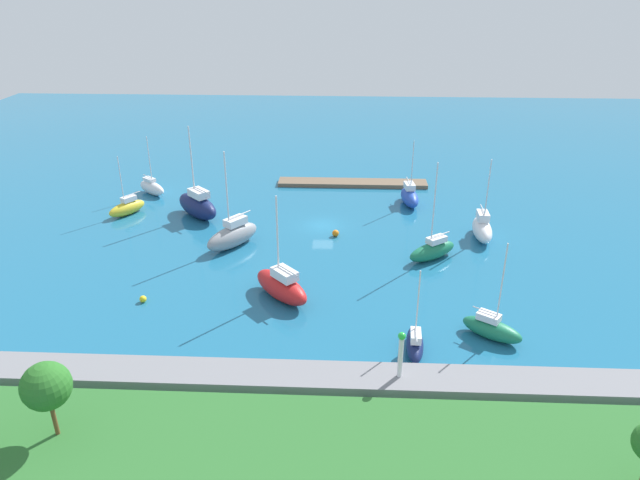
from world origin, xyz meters
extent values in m
plane|color=#1E668C|center=(0.00, 0.00, 0.00)|extent=(160.00, 160.00, 0.00)
cube|color=brown|center=(-3.63, -14.90, 0.27)|extent=(21.16, 2.97, 0.54)
cube|color=gray|center=(0.00, 29.65, 0.59)|extent=(72.16, 3.17, 1.17)
cube|color=#2D6B2D|center=(0.00, 37.72, 0.66)|extent=(49.83, 10.98, 1.32)
cylinder|color=silver|center=(-6.76, 29.65, 2.77)|extent=(0.36, 0.36, 3.20)
sphere|color=green|center=(-6.76, 29.65, 4.62)|extent=(0.56, 0.56, 0.56)
cylinder|color=brown|center=(15.17, 36.56, 2.73)|extent=(0.27, 0.27, 2.83)
sphere|color=#286B23|center=(15.17, 36.56, 5.05)|extent=(3.01, 3.01, 3.01)
ellipsoid|color=white|center=(-18.26, 2.77, 1.07)|extent=(2.24, 6.08, 2.15)
cube|color=silver|center=(-18.28, 2.29, 2.58)|extent=(1.29, 2.21, 0.87)
cylinder|color=silver|center=(-18.25, 3.07, 5.79)|extent=(0.14, 0.14, 7.29)
cylinder|color=silver|center=(-18.30, 1.68, 3.17)|extent=(0.22, 2.77, 0.12)
ellipsoid|color=#19724C|center=(-14.98, 22.73, 0.79)|extent=(5.23, 4.40, 1.58)
cube|color=silver|center=(-14.64, 22.49, 1.88)|extent=(2.13, 1.94, 0.60)
cylinder|color=silver|center=(-15.19, 22.87, 5.18)|extent=(0.12, 0.12, 7.20)
cylinder|color=silver|center=(-14.32, 22.27, 2.33)|extent=(1.79, 1.29, 0.10)
ellipsoid|color=#141E4C|center=(15.62, -2.09, 1.41)|extent=(7.19, 7.31, 2.82)
cube|color=silver|center=(15.19, -1.65, 3.26)|extent=(3.05, 3.08, 0.90)
cylinder|color=silver|center=(15.88, -2.36, 7.08)|extent=(0.18, 0.18, 8.52)
cylinder|color=silver|center=(14.71, -1.15, 3.86)|extent=(2.45, 2.53, 0.15)
ellipsoid|color=red|center=(3.14, 17.10, 1.16)|extent=(6.52, 6.78, 2.33)
cube|color=silver|center=(2.76, 17.51, 2.76)|extent=(2.78, 2.84, 0.87)
cylinder|color=silver|center=(3.38, 16.84, 6.20)|extent=(0.17, 0.17, 7.74)
cylinder|color=silver|center=(2.41, 17.89, 3.35)|extent=(2.02, 2.18, 0.13)
ellipsoid|color=gray|center=(9.71, 6.25, 1.22)|extent=(5.99, 6.93, 2.44)
cube|color=silver|center=(9.37, 5.80, 2.85)|extent=(2.58, 2.81, 0.83)
cylinder|color=silver|center=(9.93, 6.53, 6.69)|extent=(0.17, 0.17, 8.50)
cylinder|color=silver|center=(8.96, 5.26, 3.42)|extent=(2.04, 2.63, 0.14)
ellipsoid|color=yellow|center=(24.66, -2.41, 0.83)|extent=(4.20, 5.14, 1.66)
cube|color=silver|center=(24.42, -2.75, 1.98)|extent=(1.83, 2.06, 0.63)
cylinder|color=silver|center=(24.80, -2.20, 4.62)|extent=(0.12, 0.12, 5.92)
cylinder|color=silver|center=(24.10, -3.23, 2.44)|extent=(1.49, 2.12, 0.10)
ellipsoid|color=#2347B2|center=(-11.02, -7.47, 1.00)|extent=(2.68, 5.82, 2.00)
cube|color=silver|center=(-10.96, -7.92, 2.40)|extent=(1.44, 2.15, 0.79)
cylinder|color=silver|center=(-11.05, -7.20, 5.30)|extent=(0.13, 0.13, 6.60)
cylinder|color=silver|center=(-10.88, -8.56, 2.94)|extent=(0.45, 2.74, 0.11)
ellipsoid|color=white|center=(23.79, -9.75, 0.90)|extent=(4.99, 4.49, 1.80)
cube|color=silver|center=(24.11, -10.02, 2.03)|extent=(2.03, 1.90, 0.45)
cylinder|color=silver|center=(23.59, -9.59, 4.95)|extent=(0.12, 0.12, 6.30)
cylinder|color=silver|center=(24.39, -10.25, 2.41)|extent=(1.67, 1.39, 0.10)
ellipsoid|color=#19724C|center=(-11.92, 8.30, 0.90)|extent=(5.98, 5.02, 1.81)
cube|color=silver|center=(-12.31, 8.01, 2.13)|extent=(2.41, 2.16, 0.64)
cylinder|color=silver|center=(-11.67, 8.48, 6.24)|extent=(0.15, 0.15, 8.87)
cylinder|color=silver|center=(-12.72, 7.72, 2.60)|extent=(2.16, 1.60, 0.12)
ellipsoid|color=#141E4C|center=(-8.39, 25.05, 0.74)|extent=(1.68, 4.84, 1.48)
cube|color=silver|center=(-8.36, 25.43, 1.81)|extent=(0.93, 1.76, 0.65)
cylinder|color=silver|center=(-8.40, 24.81, 4.37)|extent=(0.11, 0.11, 5.77)
cylinder|color=silver|center=(-8.33, 25.86, 2.28)|extent=(0.24, 2.11, 0.09)
sphere|color=yellow|center=(15.83, 18.44, 0.32)|extent=(0.64, 0.64, 0.64)
sphere|color=orange|center=(-1.59, 3.00, 0.39)|extent=(0.79, 0.79, 0.79)
camera|label=1|loc=(-2.60, 63.52, 27.67)|focal=32.40mm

